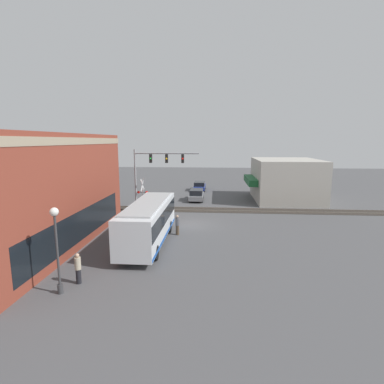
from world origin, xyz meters
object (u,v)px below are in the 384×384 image
(city_bus, at_px, (149,221))
(crossing_signal, at_px, (143,192))
(streetlamp, at_px, (57,243))
(parked_car_blue, at_px, (200,186))
(pedestrian_by_lamp, at_px, (78,268))
(parked_car_grey, at_px, (196,195))
(pedestrian_near_bus, at_px, (177,225))

(city_bus, relative_size, crossing_signal, 2.65)
(streetlamp, bearing_deg, parked_car_blue, -9.48)
(city_bus, bearing_deg, pedestrian_by_lamp, 160.18)
(crossing_signal, bearing_deg, parked_car_grey, -35.79)
(parked_car_grey, relative_size, pedestrian_near_bus, 2.61)
(pedestrian_near_bus, bearing_deg, parked_car_blue, -1.72)
(crossing_signal, bearing_deg, pedestrian_near_bus, -147.39)
(streetlamp, xyz_separation_m, pedestrian_near_bus, (10.16, -4.82, -1.86))
(pedestrian_by_lamp, bearing_deg, city_bus, -19.82)
(streetlamp, distance_m, parked_car_grey, 25.59)
(crossing_signal, distance_m, parked_car_blue, 16.51)
(city_bus, xyz_separation_m, streetlamp, (-7.94, 2.91, 0.96))
(pedestrian_near_bus, bearing_deg, streetlamp, 154.60)
(pedestrian_near_bus, distance_m, pedestrian_by_lamp, 10.02)
(crossing_signal, height_order, pedestrian_near_bus, crossing_signal)
(city_bus, distance_m, parked_car_grey, 17.20)
(streetlamp, xyz_separation_m, parked_car_blue, (32.99, -5.51, -2.08))
(parked_car_grey, relative_size, parked_car_blue, 0.96)
(crossing_signal, relative_size, parked_car_grey, 0.86)
(city_bus, distance_m, pedestrian_by_lamp, 7.28)
(crossing_signal, distance_m, pedestrian_by_lamp, 16.40)
(parked_car_blue, xyz_separation_m, pedestrian_by_lamp, (-31.86, 5.05, 0.24))
(streetlamp, bearing_deg, city_bus, -20.13)
(streetlamp, relative_size, parked_car_blue, 0.99)
(pedestrian_by_lamp, bearing_deg, parked_car_grey, -12.00)
(parked_car_blue, bearing_deg, pedestrian_by_lamp, 170.99)
(parked_car_blue, distance_m, pedestrian_near_bus, 22.85)
(city_bus, relative_size, pedestrian_near_bus, 5.92)
(city_bus, distance_m, crossing_signal, 9.94)
(crossing_signal, relative_size, streetlamp, 0.84)
(crossing_signal, relative_size, pedestrian_near_bus, 2.24)
(pedestrian_near_bus, bearing_deg, parked_car_grey, -2.66)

